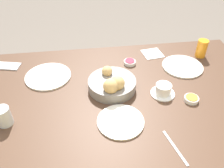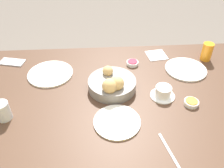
{
  "view_description": "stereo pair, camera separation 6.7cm",
  "coord_description": "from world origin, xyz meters",
  "px_view_note": "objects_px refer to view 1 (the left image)",
  "views": [
    {
      "loc": [
        0.19,
        0.91,
        1.53
      ],
      "look_at": [
        0.06,
        -0.06,
        0.73
      ],
      "focal_mm": 38.0,
      "sensor_mm": 36.0,
      "label": 1
    },
    {
      "loc": [
        0.12,
        0.92,
        1.53
      ],
      "look_at": [
        0.06,
        -0.06,
        0.73
      ],
      "focal_mm": 38.0,
      "sensor_mm": 36.0,
      "label": 2
    }
  ],
  "objects_px": {
    "plate_near_right": "(48,76)",
    "cell_phone": "(7,66)",
    "coffee_cup": "(163,90)",
    "jam_bowl_berry": "(130,62)",
    "jam_bowl_honey": "(191,99)",
    "knife_silver": "(175,147)",
    "plate_near_left": "(182,66)",
    "bread_basket": "(112,84)",
    "plate_far_center": "(121,121)",
    "napkin": "(152,54)",
    "juice_glass": "(202,48)",
    "water_tumbler": "(4,116)"
  },
  "relations": [
    {
      "from": "water_tumbler",
      "to": "cell_phone",
      "type": "relative_size",
      "value": 0.56
    },
    {
      "from": "napkin",
      "to": "juice_glass",
      "type": "bearing_deg",
      "value": 167.68
    },
    {
      "from": "plate_near_right",
      "to": "coffee_cup",
      "type": "relative_size",
      "value": 2.05
    },
    {
      "from": "cell_phone",
      "to": "plate_near_left",
      "type": "bearing_deg",
      "value": 172.1
    },
    {
      "from": "juice_glass",
      "to": "jam_bowl_berry",
      "type": "xyz_separation_m",
      "value": [
        0.47,
        0.03,
        -0.04
      ]
    },
    {
      "from": "juice_glass",
      "to": "cell_phone",
      "type": "xyz_separation_m",
      "value": [
        1.21,
        -0.04,
        -0.05
      ]
    },
    {
      "from": "plate_near_left",
      "to": "plate_far_center",
      "type": "xyz_separation_m",
      "value": [
        0.44,
        0.39,
        0.0
      ]
    },
    {
      "from": "plate_near_right",
      "to": "napkin",
      "type": "distance_m",
      "value": 0.68
    },
    {
      "from": "plate_near_right",
      "to": "jam_bowl_honey",
      "type": "distance_m",
      "value": 0.79
    },
    {
      "from": "plate_near_right",
      "to": "knife_silver",
      "type": "xyz_separation_m",
      "value": [
        -0.56,
        0.56,
        -0.0
      ]
    },
    {
      "from": "coffee_cup",
      "to": "jam_bowl_honey",
      "type": "xyz_separation_m",
      "value": [
        -0.13,
        0.07,
        -0.01
      ]
    },
    {
      "from": "plate_near_right",
      "to": "plate_far_center",
      "type": "height_order",
      "value": "same"
    },
    {
      "from": "plate_near_right",
      "to": "coffee_cup",
      "type": "height_order",
      "value": "coffee_cup"
    },
    {
      "from": "knife_silver",
      "to": "cell_phone",
      "type": "distance_m",
      "value": 1.07
    },
    {
      "from": "jam_bowl_honey",
      "to": "napkin",
      "type": "relative_size",
      "value": 0.53
    },
    {
      "from": "jam_bowl_berry",
      "to": "coffee_cup",
      "type": "bearing_deg",
      "value": 111.55
    },
    {
      "from": "plate_far_center",
      "to": "jam_bowl_honey",
      "type": "distance_m",
      "value": 0.39
    },
    {
      "from": "plate_near_right",
      "to": "cell_phone",
      "type": "height_order",
      "value": "plate_near_right"
    },
    {
      "from": "jam_bowl_honey",
      "to": "napkin",
      "type": "xyz_separation_m",
      "value": [
        0.08,
        -0.46,
        -0.01
      ]
    },
    {
      "from": "jam_bowl_honey",
      "to": "cell_phone",
      "type": "distance_m",
      "value": 1.08
    },
    {
      "from": "bread_basket",
      "to": "plate_far_center",
      "type": "distance_m",
      "value": 0.24
    },
    {
      "from": "plate_near_right",
      "to": "plate_far_center",
      "type": "xyz_separation_m",
      "value": [
        -0.36,
        0.39,
        0.0
      ]
    },
    {
      "from": "bread_basket",
      "to": "napkin",
      "type": "bearing_deg",
      "value": -133.85
    },
    {
      "from": "plate_near_right",
      "to": "jam_bowl_berry",
      "type": "distance_m",
      "value": 0.49
    },
    {
      "from": "plate_near_left",
      "to": "napkin",
      "type": "height_order",
      "value": "plate_near_left"
    },
    {
      "from": "juice_glass",
      "to": "jam_bowl_honey",
      "type": "distance_m",
      "value": 0.46
    },
    {
      "from": "juice_glass",
      "to": "water_tumbler",
      "type": "xyz_separation_m",
      "value": [
        1.12,
        0.43,
        -0.01
      ]
    },
    {
      "from": "bread_basket",
      "to": "water_tumbler",
      "type": "relative_size",
      "value": 2.78
    },
    {
      "from": "bread_basket",
      "to": "knife_silver",
      "type": "height_order",
      "value": "bread_basket"
    },
    {
      "from": "water_tumbler",
      "to": "knife_silver",
      "type": "bearing_deg",
      "value": 162.2
    },
    {
      "from": "bread_basket",
      "to": "water_tumbler",
      "type": "distance_m",
      "value": 0.54
    },
    {
      "from": "plate_near_right",
      "to": "cell_phone",
      "type": "xyz_separation_m",
      "value": [
        0.25,
        -0.14,
        -0.0
      ]
    },
    {
      "from": "juice_glass",
      "to": "cell_phone",
      "type": "distance_m",
      "value": 1.21
    },
    {
      "from": "plate_near_left",
      "to": "plate_near_right",
      "type": "bearing_deg",
      "value": -0.51
    },
    {
      "from": "jam_bowl_berry",
      "to": "napkin",
      "type": "distance_m",
      "value": 0.19
    },
    {
      "from": "plate_far_center",
      "to": "coffee_cup",
      "type": "relative_size",
      "value": 1.71
    },
    {
      "from": "plate_near_right",
      "to": "plate_far_center",
      "type": "distance_m",
      "value": 0.53
    },
    {
      "from": "plate_near_left",
      "to": "jam_bowl_berry",
      "type": "height_order",
      "value": "jam_bowl_berry"
    },
    {
      "from": "bread_basket",
      "to": "water_tumbler",
      "type": "height_order",
      "value": "bread_basket"
    },
    {
      "from": "plate_near_right",
      "to": "coffee_cup",
      "type": "xyz_separation_m",
      "value": [
        -0.61,
        0.23,
        0.02
      ]
    },
    {
      "from": "juice_glass",
      "to": "knife_silver",
      "type": "relative_size",
      "value": 0.61
    },
    {
      "from": "jam_bowl_berry",
      "to": "jam_bowl_honey",
      "type": "distance_m",
      "value": 0.44
    },
    {
      "from": "plate_far_center",
      "to": "jam_bowl_honey",
      "type": "relative_size",
      "value": 2.99
    },
    {
      "from": "juice_glass",
      "to": "cell_phone",
      "type": "relative_size",
      "value": 0.69
    },
    {
      "from": "bread_basket",
      "to": "napkin",
      "type": "height_order",
      "value": "bread_basket"
    },
    {
      "from": "jam_bowl_berry",
      "to": "cell_phone",
      "type": "height_order",
      "value": "jam_bowl_berry"
    },
    {
      "from": "plate_near_left",
      "to": "jam_bowl_berry",
      "type": "xyz_separation_m",
      "value": [
        0.31,
        -0.08,
        0.01
      ]
    },
    {
      "from": "bread_basket",
      "to": "juice_glass",
      "type": "xyz_separation_m",
      "value": [
        -0.61,
        -0.26,
        0.02
      ]
    },
    {
      "from": "juice_glass",
      "to": "napkin",
      "type": "distance_m",
      "value": 0.31
    },
    {
      "from": "bread_basket",
      "to": "jam_bowl_berry",
      "type": "bearing_deg",
      "value": -121.6
    }
  ]
}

